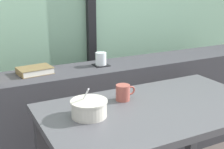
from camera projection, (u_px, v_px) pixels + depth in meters
dark_console_ledge at (99, 119)px, 2.15m from camera, size 2.80×0.33×0.78m
breakfast_table at (155, 127)px, 1.56m from camera, size 1.16×0.66×0.72m
coaster_square at (101, 65)px, 2.06m from camera, size 0.10×0.10×0.00m
juice_glass at (101, 59)px, 2.05m from camera, size 0.08×0.08×0.09m
closed_book at (35, 70)px, 1.88m from camera, size 0.22×0.17×0.04m
soup_bowl at (89, 109)px, 1.40m from camera, size 0.17×0.17×0.15m
ceramic_mug at (123, 92)px, 1.60m from camera, size 0.11×0.08×0.08m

